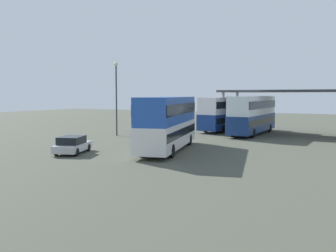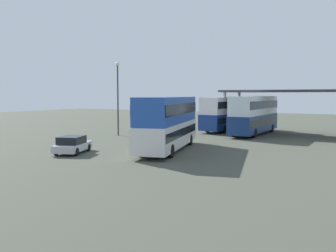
# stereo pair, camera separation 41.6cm
# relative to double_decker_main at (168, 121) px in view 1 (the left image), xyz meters

# --- Properties ---
(ground_plane) EXTENTS (140.00, 140.00, 0.00)m
(ground_plane) POSITION_rel_double_decker_main_xyz_m (0.13, -2.50, -2.38)
(ground_plane) COLOR #44483C
(double_decker_main) EXTENTS (5.05, 11.38, 4.36)m
(double_decker_main) POSITION_rel_double_decker_main_xyz_m (0.00, 0.00, 0.00)
(double_decker_main) COLOR silver
(double_decker_main) RESTS_ON ground_plane
(parked_hatchback) EXTENTS (2.93, 4.24, 1.35)m
(parked_hatchback) POSITION_rel_double_decker_main_xyz_m (-5.80, -4.90, -1.71)
(parked_hatchback) COLOR #B4B4B8
(parked_hatchback) RESTS_ON ground_plane
(double_decker_near_canopy) EXTENTS (3.96, 10.99, 4.24)m
(double_decker_near_canopy) POSITION_rel_double_decker_main_xyz_m (-1.19, 18.32, -0.06)
(double_decker_near_canopy) COLOR navy
(double_decker_near_canopy) RESTS_ON ground_plane
(double_decker_mid_row) EXTENTS (2.74, 11.45, 4.38)m
(double_decker_mid_row) POSITION_rel_double_decker_main_xyz_m (2.84, 15.54, 0.01)
(double_decker_mid_row) COLOR navy
(double_decker_mid_row) RESTS_ON ground_plane
(depot_canopy) EXTENTS (18.10, 6.90, 5.08)m
(depot_canopy) POSITION_rel_double_decker_main_xyz_m (7.81, 16.83, 2.35)
(depot_canopy) COLOR #33353A
(depot_canopy) RESTS_ON ground_plane
(lamppost_tall) EXTENTS (0.44, 0.44, 8.14)m
(lamppost_tall) POSITION_rel_double_decker_main_xyz_m (-10.24, 7.17, 2.71)
(lamppost_tall) COLOR #33353A
(lamppost_tall) RESTS_ON ground_plane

